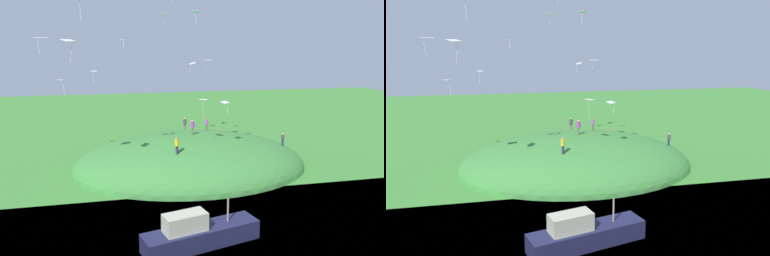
% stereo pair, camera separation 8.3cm
% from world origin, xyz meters
% --- Properties ---
extents(ground_plane, '(160.00, 160.00, 0.00)m').
position_xyz_m(ground_plane, '(0.00, 0.00, 0.00)').
color(ground_plane, '#3B7F31').
extents(grass_hill, '(21.74, 27.95, 7.47)m').
position_xyz_m(grass_hill, '(6.08, -2.65, 0.00)').
color(grass_hill, '#397D36').
rests_on(grass_hill, ground_plane).
extents(dirt_path, '(10.16, 3.27, 0.04)m').
position_xyz_m(dirt_path, '(19.39, -12.96, 0.02)').
color(dirt_path, brown).
rests_on(dirt_path, ground_plane).
extents(boat_on_lake, '(4.08, 9.00, 3.21)m').
position_xyz_m(boat_on_lake, '(-12.67, 0.79, 0.96)').
color(boat_on_lake, '#1D1E3E').
rests_on(boat_on_lake, lake_water).
extents(person_on_hilltop, '(0.60, 0.60, 1.81)m').
position_xyz_m(person_on_hilltop, '(6.46, -2.97, 4.86)').
color(person_on_hilltop, brown).
rests_on(person_on_hilltop, grass_hill).
extents(person_with_child, '(0.60, 0.60, 1.73)m').
position_xyz_m(person_with_child, '(13.08, -3.36, 3.93)').
color(person_with_child, '#5B5149').
rests_on(person_with_child, grass_hill).
extents(person_near_shore, '(0.61, 0.61, 1.59)m').
position_xyz_m(person_near_shore, '(10.17, -5.68, 4.35)').
color(person_near_shore, brown).
rests_on(person_near_shore, grass_hill).
extents(person_watching_kites, '(0.52, 0.52, 1.56)m').
position_xyz_m(person_watching_kites, '(5.10, -14.10, 3.09)').
color(person_watching_kites, navy).
rests_on(person_watching_kites, grass_hill).
extents(person_walking_path, '(0.65, 0.65, 1.83)m').
position_xyz_m(person_walking_path, '(0.58, -0.02, 4.29)').
color(person_walking_path, '#2A294E').
rests_on(person_walking_path, grass_hill).
extents(kite_0, '(1.10, 1.16, 1.29)m').
position_xyz_m(kite_0, '(1.35, -5.42, 8.27)').
color(kite_0, silver).
extents(kite_1, '(1.10, 0.81, 1.23)m').
position_xyz_m(kite_1, '(12.78, -4.37, 11.88)').
color(kite_1, white).
extents(kite_4, '(0.91, 1.01, 1.77)m').
position_xyz_m(kite_4, '(12.96, -4.85, 18.39)').
color(kite_4, white).
extents(kite_5, '(0.66, 0.75, 1.34)m').
position_xyz_m(kite_5, '(6.02, 8.13, 11.38)').
color(kite_5, silver).
extents(kite_8, '(0.67, 0.95, 1.47)m').
position_xyz_m(kite_8, '(14.37, -0.84, 18.14)').
color(kite_8, silver).
extents(kite_9, '(0.84, 0.85, 1.91)m').
position_xyz_m(kite_9, '(-3.04, 8.69, 17.81)').
color(kite_9, white).
extents(kite_10, '(1.20, 1.15, 2.16)m').
position_xyz_m(kite_10, '(2.31, -3.30, 8.42)').
color(kite_10, white).
extents(kite_11, '(0.88, 1.17, 1.29)m').
position_xyz_m(kite_11, '(13.06, -6.50, 12.29)').
color(kite_11, silver).
extents(kite_12, '(1.10, 1.11, 1.95)m').
position_xyz_m(kite_12, '(12.32, 12.28, 9.97)').
color(kite_12, white).
extents(kite_13, '(0.94, 1.24, 1.50)m').
position_xyz_m(kite_13, '(-2.63, 11.92, 14.81)').
color(kite_13, silver).
extents(kite_14, '(0.61, 0.64, 1.03)m').
position_xyz_m(kite_14, '(8.22, 4.80, 14.82)').
color(kite_14, white).
extents(kite_15, '(1.34, 1.30, 1.87)m').
position_xyz_m(kite_15, '(-4.44, 9.61, 14.55)').
color(kite_15, white).
extents(mooring_post, '(0.14, 0.14, 1.01)m').
position_xyz_m(mooring_post, '(-3.27, -0.71, 0.50)').
color(mooring_post, brown).
rests_on(mooring_post, ground_plane).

